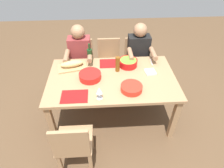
# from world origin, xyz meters

# --- Properties ---
(ground_plane) EXTENTS (8.00, 8.00, 0.00)m
(ground_plane) POSITION_xyz_m (0.00, 0.00, 0.00)
(ground_plane) COLOR brown
(dining_table) EXTENTS (1.70, 1.00, 0.74)m
(dining_table) POSITION_xyz_m (0.00, 0.00, 0.66)
(dining_table) COLOR #A87F56
(dining_table) RESTS_ON ground_plane
(chair_near_left) EXTENTS (0.40, 0.40, 0.85)m
(chair_near_left) POSITION_xyz_m (-0.47, -0.82, 0.48)
(chair_near_left) COLOR #A87F56
(chair_near_left) RESTS_ON ground_plane
(chair_far_center) EXTENTS (0.40, 0.40, 0.85)m
(chair_far_center) POSITION_xyz_m (0.00, 0.82, 0.48)
(chair_far_center) COLOR #A87F56
(chair_far_center) RESTS_ON ground_plane
(chair_far_right) EXTENTS (0.40, 0.40, 0.85)m
(chair_far_right) POSITION_xyz_m (0.47, 0.82, 0.48)
(chair_far_right) COLOR #A87F56
(chair_far_right) RESTS_ON ground_plane
(diner_far_right) EXTENTS (0.41, 0.53, 1.20)m
(diner_far_right) POSITION_xyz_m (0.47, 0.64, 0.70)
(diner_far_right) COLOR #2D2D38
(diner_far_right) RESTS_ON ground_plane
(chair_far_left) EXTENTS (0.40, 0.40, 0.85)m
(chair_far_left) POSITION_xyz_m (-0.47, 0.82, 0.48)
(chair_far_left) COLOR #A87F56
(chair_far_left) RESTS_ON ground_plane
(diner_far_left) EXTENTS (0.41, 0.53, 1.20)m
(diner_far_left) POSITION_xyz_m (-0.47, 0.64, 0.70)
(diner_far_left) COLOR #2D2D38
(diner_far_left) RESTS_ON ground_plane
(serving_bowl_fruit) EXTENTS (0.27, 0.27, 0.07)m
(serving_bowl_fruit) POSITION_xyz_m (0.22, -0.26, 0.78)
(serving_bowl_fruit) COLOR red
(serving_bowl_fruit) RESTS_ON dining_table
(serving_bowl_greens) EXTENTS (0.29, 0.29, 0.09)m
(serving_bowl_greens) POSITION_xyz_m (-0.29, -0.00, 0.79)
(serving_bowl_greens) COLOR red
(serving_bowl_greens) RESTS_ON dining_table
(serving_bowl_salad) EXTENTS (0.26, 0.26, 0.10)m
(serving_bowl_salad) POSITION_xyz_m (0.25, 0.27, 0.80)
(serving_bowl_salad) COLOR red
(serving_bowl_salad) RESTS_ON dining_table
(cutting_board) EXTENTS (0.44, 0.30, 0.02)m
(cutting_board) POSITION_xyz_m (-0.55, 0.27, 0.75)
(cutting_board) COLOR tan
(cutting_board) RESTS_ON dining_table
(bread_loaf) EXTENTS (0.34, 0.18, 0.09)m
(bread_loaf) POSITION_xyz_m (-0.55, 0.27, 0.81)
(bread_loaf) COLOR tan
(bread_loaf) RESTS_ON cutting_board
(wine_bottle) EXTENTS (0.08, 0.08, 0.29)m
(wine_bottle) POSITION_xyz_m (-0.30, 0.42, 0.85)
(wine_bottle) COLOR #193819
(wine_bottle) RESTS_ON dining_table
(beer_bottle) EXTENTS (0.06, 0.06, 0.22)m
(beer_bottle) POSITION_xyz_m (0.09, 0.15, 0.85)
(beer_bottle) COLOR brown
(beer_bottle) RESTS_ON dining_table
(wine_glass) EXTENTS (0.08, 0.08, 0.17)m
(wine_glass) POSITION_xyz_m (-0.17, -0.38, 0.86)
(wine_glass) COLOR silver
(wine_glass) RESTS_ON dining_table
(placemat_near_left) EXTENTS (0.32, 0.23, 0.01)m
(placemat_near_left) POSITION_xyz_m (-0.47, -0.34, 0.74)
(placemat_near_left) COLOR maroon
(placemat_near_left) RESTS_ON dining_table
(placemat_far_center) EXTENTS (0.32, 0.23, 0.01)m
(placemat_far_center) POSITION_xyz_m (0.00, 0.34, 0.74)
(placemat_far_center) COLOR maroon
(placemat_far_center) RESTS_ON dining_table
(fork_far_right) EXTENTS (0.02, 0.17, 0.01)m
(fork_far_right) POSITION_xyz_m (0.61, 0.34, 0.74)
(fork_far_right) COLOR silver
(fork_far_right) RESTS_ON dining_table
(napkin_stack) EXTENTS (0.16, 0.16, 0.02)m
(napkin_stack) POSITION_xyz_m (0.53, 0.08, 0.75)
(napkin_stack) COLOR white
(napkin_stack) RESTS_ON dining_table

